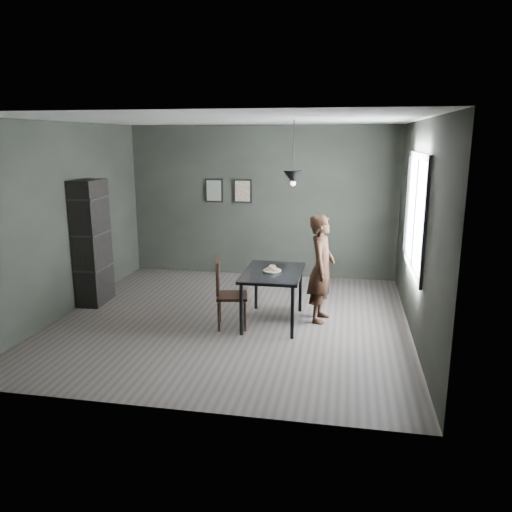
% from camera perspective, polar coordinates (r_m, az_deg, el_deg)
% --- Properties ---
extents(ground, '(5.00, 5.00, 0.00)m').
position_cam_1_polar(ground, '(7.30, -2.80, -7.25)').
color(ground, '#35312E').
rests_on(ground, ground).
extents(back_wall, '(5.00, 0.10, 2.80)m').
position_cam_1_polar(back_wall, '(9.35, 0.63, 6.19)').
color(back_wall, black).
rests_on(back_wall, ground).
extents(ceiling, '(5.00, 5.00, 0.02)m').
position_cam_1_polar(ceiling, '(6.84, -3.07, 15.30)').
color(ceiling, silver).
rests_on(ceiling, ground).
extents(window_assembly, '(0.04, 1.96, 1.56)m').
position_cam_1_polar(window_assembly, '(6.97, 17.73, 4.75)').
color(window_assembly, white).
rests_on(window_assembly, ground).
extents(cafe_table, '(0.80, 1.20, 0.75)m').
position_cam_1_polar(cafe_table, '(6.98, 1.95, -2.40)').
color(cafe_table, black).
rests_on(cafe_table, ground).
extents(white_plate, '(0.23, 0.23, 0.01)m').
position_cam_1_polar(white_plate, '(6.96, 1.87, -1.73)').
color(white_plate, white).
rests_on(white_plate, cafe_table).
extents(donut_pile, '(0.20, 0.15, 0.08)m').
position_cam_1_polar(donut_pile, '(6.95, 1.87, -1.43)').
color(donut_pile, beige).
rests_on(donut_pile, white_plate).
extents(woman, '(0.44, 0.60, 1.54)m').
position_cam_1_polar(woman, '(7.10, 7.49, -1.43)').
color(woman, black).
rests_on(woman, ground).
extents(wood_chair, '(0.49, 0.49, 0.96)m').
position_cam_1_polar(wood_chair, '(6.86, -3.49, -3.79)').
color(wood_chair, black).
rests_on(wood_chair, ground).
extents(shelf_unit, '(0.39, 0.66, 1.95)m').
position_cam_1_polar(shelf_unit, '(8.19, -18.26, 1.47)').
color(shelf_unit, black).
rests_on(shelf_unit, ground).
extents(pendant_lamp, '(0.28, 0.28, 0.86)m').
position_cam_1_polar(pendant_lamp, '(6.80, 4.27, 8.98)').
color(pendant_lamp, black).
rests_on(pendant_lamp, ground).
extents(framed_print_left, '(0.34, 0.04, 0.44)m').
position_cam_1_polar(framed_print_left, '(9.49, -4.81, 7.47)').
color(framed_print_left, black).
rests_on(framed_print_left, ground).
extents(framed_print_right, '(0.34, 0.04, 0.44)m').
position_cam_1_polar(framed_print_right, '(9.37, -1.53, 7.43)').
color(framed_print_right, black).
rests_on(framed_print_right, ground).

